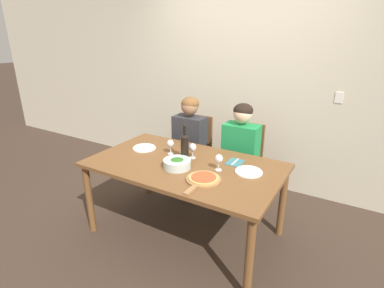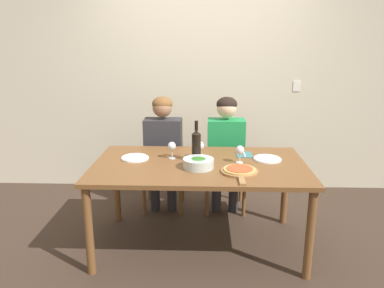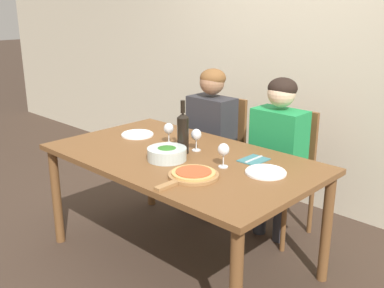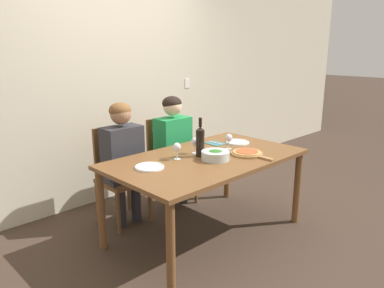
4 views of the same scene
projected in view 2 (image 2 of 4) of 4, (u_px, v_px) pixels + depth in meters
name	position (u px, v px, depth m)	size (l,w,h in m)	color
ground_plane	(199.00, 244.00, 3.35)	(40.00, 40.00, 0.00)	#3D2D23
back_wall	(202.00, 77.00, 4.37)	(10.00, 0.06, 2.70)	beige
dining_table	(200.00, 172.00, 3.16)	(1.79, 1.03, 0.76)	brown
chair_left	(164.00, 161.00, 4.05)	(0.42, 0.42, 0.96)	brown
chair_right	(225.00, 161.00, 4.02)	(0.42, 0.42, 0.96)	brown
person_woman	(163.00, 143.00, 3.87)	(0.47, 0.51, 1.22)	#28282D
person_man	(226.00, 144.00, 3.85)	(0.47, 0.51, 1.22)	#28282D
wine_bottle	(196.00, 145.00, 3.16)	(0.08, 0.08, 0.35)	black
broccoli_bowl	(198.00, 163.00, 3.02)	(0.25, 0.25, 0.09)	silver
dinner_plate_left	(135.00, 158.00, 3.26)	(0.24, 0.24, 0.02)	white
dinner_plate_right	(267.00, 159.00, 3.23)	(0.24, 0.24, 0.02)	white
pizza_on_board	(240.00, 171.00, 2.92)	(0.29, 0.43, 0.04)	#9E7042
wine_glass_left	(172.00, 147.00, 3.25)	(0.07, 0.07, 0.15)	silver
wine_glass_right	(240.00, 151.00, 3.13)	(0.07, 0.07, 0.15)	silver
wine_glass_centre	(200.00, 147.00, 3.26)	(0.07, 0.07, 0.15)	silver
fork_on_napkin	(244.00, 155.00, 3.37)	(0.14, 0.18, 0.01)	#387075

